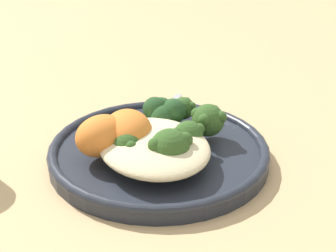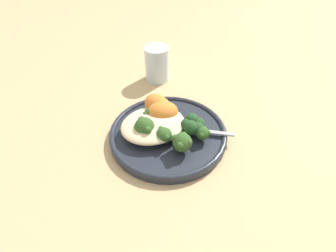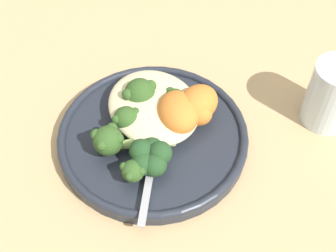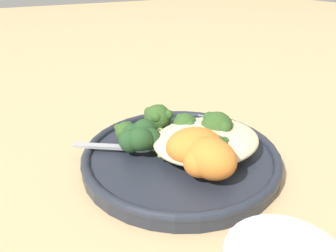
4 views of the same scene
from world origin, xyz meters
name	(u,v)px [view 1 (image 1 of 4)]	position (x,y,z in m)	size (l,w,h in m)	color
ground_plane	(151,159)	(0.00, 0.00, 0.00)	(4.00, 4.00, 0.00)	tan
plate	(159,152)	(-0.01, -0.01, 0.01)	(0.26, 0.26, 0.02)	#232833
quinoa_mound	(154,147)	(-0.04, 0.01, 0.04)	(0.14, 0.12, 0.03)	beige
broccoli_stalk_0	(132,143)	(-0.02, 0.03, 0.04)	(0.09, 0.08, 0.03)	#9EBC66
broccoli_stalk_1	(168,147)	(-0.05, 0.00, 0.04)	(0.10, 0.05, 0.04)	#9EBC66
broccoli_stalk_2	(181,135)	(-0.02, -0.03, 0.04)	(0.08, 0.07, 0.03)	#9EBC66
broccoli_stalk_3	(200,122)	(-0.01, -0.06, 0.04)	(0.05, 0.11, 0.04)	#9EBC66
broccoli_stalk_4	(177,113)	(0.04, -0.05, 0.03)	(0.05, 0.08, 0.03)	#9EBC66
sweet_potato_chunk_0	(128,131)	(-0.01, 0.03, 0.04)	(0.07, 0.05, 0.05)	orange
sweet_potato_chunk_1	(102,136)	(-0.01, 0.06, 0.04)	(0.06, 0.05, 0.05)	orange
sweet_potato_chunk_2	(107,136)	(0.00, 0.05, 0.04)	(0.05, 0.04, 0.04)	orange
kale_tuft	(165,111)	(0.04, -0.03, 0.04)	(0.05, 0.05, 0.04)	#234723
spoon	(166,118)	(0.05, -0.04, 0.03)	(0.10, 0.08, 0.01)	#A3A3A8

